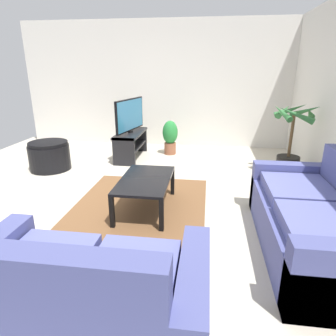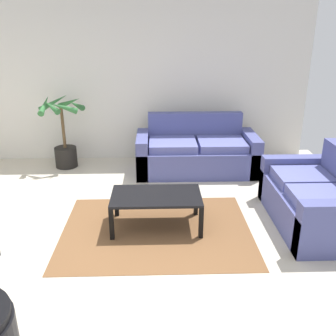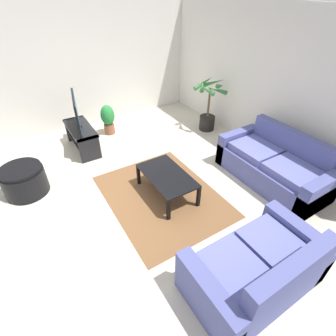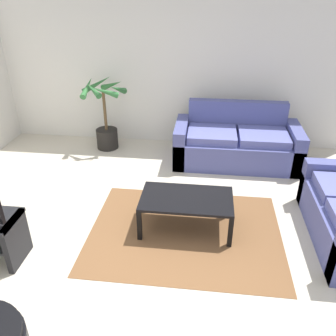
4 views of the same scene
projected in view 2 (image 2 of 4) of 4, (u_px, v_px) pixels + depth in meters
ground_plane at (122, 249)px, 4.05m from camera, size 6.60×6.60×0.00m
wall_back at (133, 82)px, 6.36m from camera, size 6.00×0.06×2.70m
couch_main at (196, 153)px, 6.10m from camera, size 1.92×0.90×0.90m
couch_loveseat at (316, 201)px, 4.46m from camera, size 0.90×1.55×0.90m
coffee_table at (156, 199)px, 4.38m from camera, size 1.05×0.61×0.41m
area_rug at (157, 230)px, 4.41m from camera, size 2.20×1.70×0.01m
potted_palm at (64, 137)px, 6.21m from camera, size 0.75×0.74×1.20m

